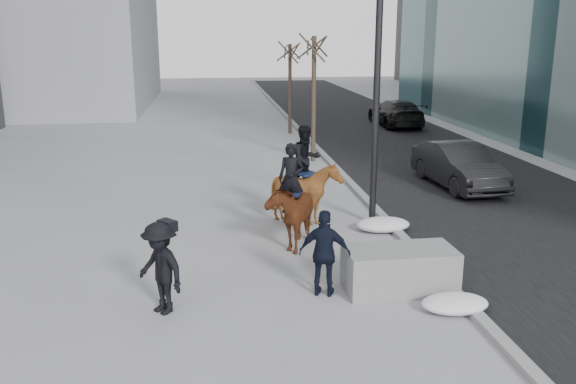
{
  "coord_description": "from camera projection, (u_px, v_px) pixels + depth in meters",
  "views": [
    {
      "loc": [
        -1.76,
        -12.35,
        5.08
      ],
      "look_at": [
        0.0,
        1.2,
        1.5
      ],
      "focal_mm": 38.0,
      "sensor_mm": 36.0,
      "label": 1
    }
  ],
  "objects": [
    {
      "name": "mounted_left",
      "position": [
        292.0,
        208.0,
        14.83
      ],
      "size": [
        1.52,
        2.13,
        2.51
      ],
      "color": "#4D2C0F",
      "rests_on": "ground"
    },
    {
      "name": "snow_piles",
      "position": [
        408.0,
        252.0,
        14.09
      ],
      "size": [
        1.42,
        5.7,
        0.36
      ],
      "color": "silver",
      "rests_on": "ground"
    },
    {
      "name": "tree_far",
      "position": [
        290.0,
        84.0,
        31.19
      ],
      "size": [
        1.2,
        1.2,
        5.04
      ],
      "primitive_type": null,
      "color": "#33241E",
      "rests_on": "ground"
    },
    {
      "name": "ground",
      "position": [
        295.0,
        272.0,
        13.35
      ],
      "size": [
        120.0,
        120.0,
        0.0
      ],
      "primitive_type": "plane",
      "color": "gray",
      "rests_on": "ground"
    },
    {
      "name": "planter",
      "position": [
        399.0,
        270.0,
        12.31
      ],
      "size": [
        2.23,
        1.14,
        0.88
      ],
      "primitive_type": "cube",
      "rotation": [
        0.0,
        0.0,
        0.02
      ],
      "color": "gray",
      "rests_on": "ground"
    },
    {
      "name": "lamppost",
      "position": [
        379.0,
        36.0,
        15.52
      ],
      "size": [
        0.25,
        0.8,
        9.09
      ],
      "color": "black",
      "rests_on": "ground"
    },
    {
      "name": "feeder",
      "position": [
        325.0,
        253.0,
        11.97
      ],
      "size": [
        1.11,
        1.01,
        1.75
      ],
      "color": "black",
      "rests_on": "ground"
    },
    {
      "name": "tree_near",
      "position": [
        314.0,
        93.0,
        24.22
      ],
      "size": [
        1.2,
        1.2,
        5.52
      ],
      "primitive_type": null,
      "color": "#332B1E",
      "rests_on": "ground"
    },
    {
      "name": "curb",
      "position": [
        336.0,
        168.0,
        23.3
      ],
      "size": [
        0.25,
        90.0,
        0.12
      ],
      "primitive_type": "cube",
      "color": "gray",
      "rests_on": "ground"
    },
    {
      "name": "mounted_right",
      "position": [
        306.0,
        185.0,
        16.49
      ],
      "size": [
        1.93,
        2.02,
        2.69
      ],
      "color": "#4F240F",
      "rests_on": "ground"
    },
    {
      "name": "car_near",
      "position": [
        458.0,
        166.0,
        20.52
      ],
      "size": [
        1.88,
        4.61,
        1.49
      ],
      "primitive_type": "imported",
      "rotation": [
        0.0,
        0.0,
        0.07
      ],
      "color": "black",
      "rests_on": "ground"
    },
    {
      "name": "car_far",
      "position": [
        396.0,
        113.0,
        34.07
      ],
      "size": [
        2.14,
        5.16,
        1.49
      ],
      "primitive_type": "imported",
      "rotation": [
        0.0,
        0.0,
        3.15
      ],
      "color": "black",
      "rests_on": "ground"
    },
    {
      "name": "camera_crew",
      "position": [
        160.0,
        268.0,
        11.21
      ],
      "size": [
        1.24,
        1.28,
        1.75
      ],
      "color": "black",
      "rests_on": "ground"
    },
    {
      "name": "road",
      "position": [
        436.0,
        167.0,
        23.81
      ],
      "size": [
        8.0,
        90.0,
        0.01
      ],
      "primitive_type": "cube",
      "color": "black",
      "rests_on": "ground"
    }
  ]
}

